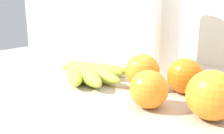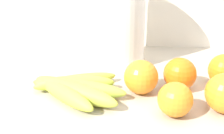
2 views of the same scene
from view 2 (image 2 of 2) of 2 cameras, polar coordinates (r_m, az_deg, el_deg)
The scene contains 6 objects.
wall_back at distance 1.14m, azimuth 16.00°, elevation -9.53°, with size 2.23×0.06×1.30m, color silver.
banana_bunch at distance 0.67m, azimuth -7.18°, elevation -3.86°, with size 0.22×0.19×0.04m.
orange_front at distance 0.70m, azimuth 12.58°, elevation -1.28°, with size 0.07×0.07×0.07m, color orange.
orange_back_right at distance 0.67m, azimuth 5.46°, elevation -1.88°, with size 0.08×0.08×0.08m, color orange.
orange_center at distance 0.60m, azimuth 11.74°, elevation -5.98°, with size 0.07×0.07×0.07m, color orange.
paper_towel_roll at distance 0.80m, azimuth 1.76°, elevation 9.27°, with size 0.12×0.12×0.28m.
Camera 2 is at (-0.24, -0.59, 1.27)m, focal length 48.86 mm.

